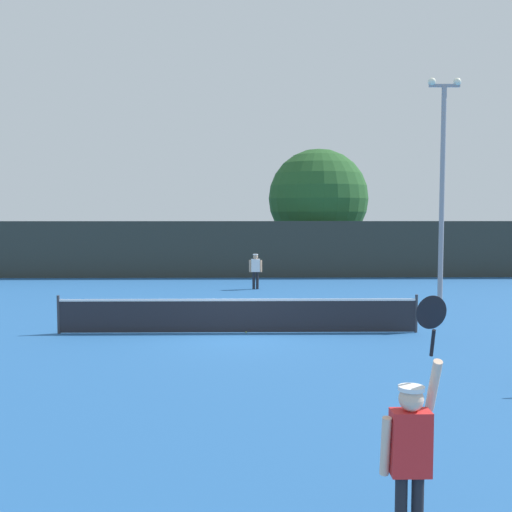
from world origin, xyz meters
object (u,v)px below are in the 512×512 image
Objects in this scene: tennis_ball at (246,332)px; large_tree at (318,199)px; light_pole at (442,177)px; parked_car_near at (196,253)px; player_serving at (411,445)px; player_receiving at (256,268)px.

large_tree is at bearing 77.14° from tennis_ball.
light_pole is 13.34m from large_tree.
tennis_ball is at bearing -81.09° from parked_car_near.
player_serving is 21.04m from player_receiving.
player_serving is 11.43m from tennis_ball.
large_tree is (2.52, 29.26, 2.97)m from player_serving.
player_serving is 37.94× the size of tennis_ball.
large_tree is 1.65× the size of parked_car_near.
light_pole is 19.76m from parked_car_near.
light_pole reaches higher than tennis_ball.
light_pole is 1.92× the size of parked_car_near.
parked_car_near is (-3.58, 11.74, -0.16)m from player_receiving.
player_receiving is 9.59m from large_tree.
tennis_ball is at bearing 98.04° from player_serving.
large_tree reaches higher than parked_car_near.
light_pole is at bearing 71.49° from player_serving.
parked_car_near reaches higher than tennis_ball.
player_receiving is at bearing -72.53° from parked_car_near.
light_pole is at bearing 35.35° from tennis_ball.
player_receiving is at bearing 87.58° from tennis_ball.
player_serving is at bearing 93.21° from player_receiving.
parked_car_near is (-3.16, 21.48, 0.74)m from tennis_ball.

